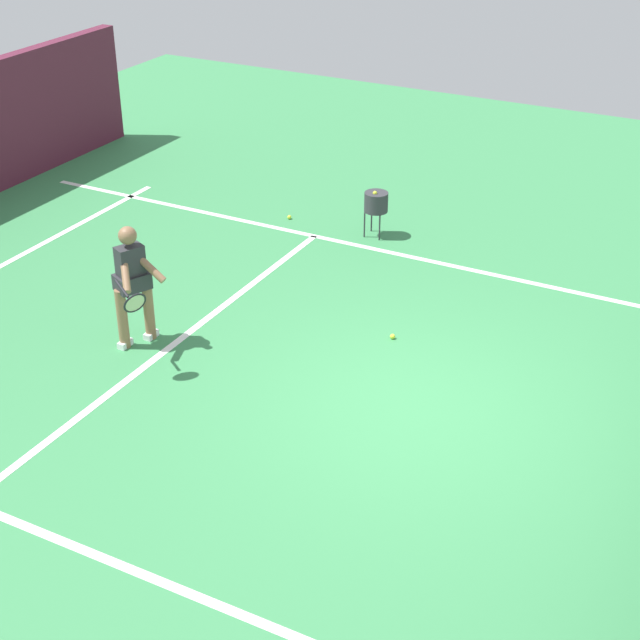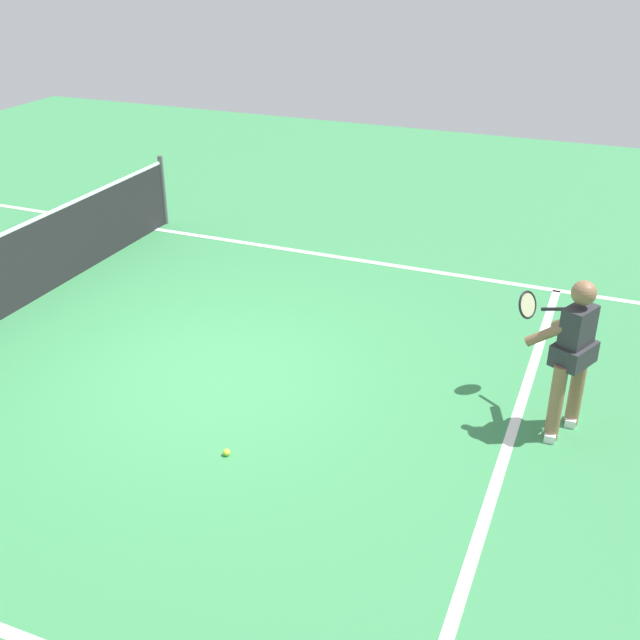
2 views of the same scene
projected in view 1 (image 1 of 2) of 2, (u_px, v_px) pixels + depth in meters
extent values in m
plane|color=#38844C|center=(412.00, 405.00, 10.83)|extent=(23.68, 23.68, 0.00)
cube|color=white|center=(181.00, 339.00, 12.10)|extent=(7.10, 0.10, 0.01)
cube|color=white|center=(511.00, 278.00, 13.57)|extent=(0.10, 16.22, 0.01)
cube|color=white|center=(244.00, 616.00, 8.07)|extent=(0.10, 16.22, 0.01)
cylinder|color=#8C6647|center=(149.00, 310.00, 11.95)|extent=(0.13, 0.13, 0.78)
cylinder|color=#8C6647|center=(122.00, 319.00, 11.75)|extent=(0.13, 0.13, 0.78)
cube|color=white|center=(151.00, 335.00, 12.12)|extent=(0.20, 0.10, 0.08)
cube|color=white|center=(125.00, 344.00, 11.92)|extent=(0.20, 0.10, 0.08)
cube|color=#2D2D33|center=(131.00, 266.00, 11.54)|extent=(0.37, 0.31, 0.52)
cube|color=#2D2D33|center=(132.00, 281.00, 11.63)|extent=(0.48, 0.42, 0.20)
sphere|color=#8C6647|center=(127.00, 236.00, 11.34)|extent=(0.22, 0.22, 0.22)
cylinder|color=#8C6647|center=(148.00, 266.00, 11.50)|extent=(0.09, 0.48, 0.37)
cylinder|color=#8C6647|center=(125.00, 273.00, 11.34)|extent=(0.42, 0.38, 0.37)
cylinder|color=black|center=(122.00, 289.00, 11.07)|extent=(0.15, 0.28, 0.14)
torus|color=black|center=(135.00, 303.00, 10.89)|extent=(0.31, 0.23, 0.28)
cylinder|color=beige|center=(135.00, 303.00, 10.89)|extent=(0.26, 0.18, 0.23)
sphere|color=#D1E533|center=(289.00, 217.00, 15.42)|extent=(0.07, 0.07, 0.07)
sphere|color=#D1E533|center=(393.00, 336.00, 12.09)|extent=(0.07, 0.07, 0.07)
cylinder|color=#333338|center=(376.00, 202.00, 14.61)|extent=(0.36, 0.36, 0.30)
cylinder|color=#333338|center=(380.00, 228.00, 14.63)|extent=(0.02, 0.02, 0.40)
cylinder|color=#333338|center=(371.00, 219.00, 14.92)|extent=(0.02, 0.02, 0.40)
cylinder|color=#333338|center=(364.00, 225.00, 14.73)|extent=(0.02, 0.02, 0.40)
sphere|color=#D1E533|center=(375.00, 193.00, 14.49)|extent=(0.07, 0.07, 0.07)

